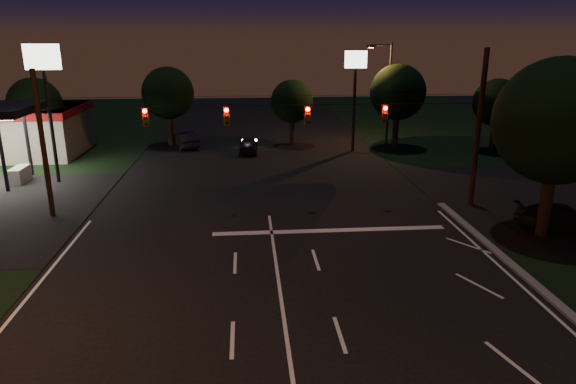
{
  "coord_description": "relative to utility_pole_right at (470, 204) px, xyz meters",
  "views": [
    {
      "loc": [
        -1.2,
        -12.88,
        9.66
      ],
      "look_at": [
        0.61,
        8.7,
        3.0
      ],
      "focal_mm": 32.0,
      "sensor_mm": 36.0,
      "label": 1
    }
  ],
  "objects": [
    {
      "name": "ground",
      "position": [
        -12.0,
        -15.0,
        0.0
      ],
      "size": [
        140.0,
        140.0,
        0.0
      ],
      "primitive_type": "plane",
      "color": "black",
      "rests_on": "ground"
    },
    {
      "name": "stop_bar",
      "position": [
        -9.0,
        -3.5,
        0.01
      ],
      "size": [
        12.0,
        0.5,
        0.01
      ],
      "primitive_type": "cube",
      "color": "silver",
      "rests_on": "ground"
    },
    {
      "name": "utility_pole_right",
      "position": [
        0.0,
        0.0,
        0.0
      ],
      "size": [
        0.3,
        0.3,
        9.0
      ],
      "primitive_type": "cylinder",
      "color": "black",
      "rests_on": "ground"
    },
    {
      "name": "utility_pole_left",
      "position": [
        -24.0,
        0.0,
        0.0
      ],
      "size": [
        0.28,
        0.28,
        8.0
      ],
      "primitive_type": "cylinder",
      "color": "black",
      "rests_on": "ground"
    },
    {
      "name": "signal_span",
      "position": [
        -12.0,
        -0.04,
        5.5
      ],
      "size": [
        24.0,
        0.4,
        1.56
      ],
      "color": "black",
      "rests_on": "ground"
    },
    {
      "name": "pole_sign_left_near",
      "position": [
        -26.0,
        7.0,
        6.98
      ],
      "size": [
        2.2,
        0.3,
        9.1
      ],
      "color": "black",
      "rests_on": "ground"
    },
    {
      "name": "pole_sign_right",
      "position": [
        -4.0,
        15.0,
        6.24
      ],
      "size": [
        1.8,
        0.3,
        8.4
      ],
      "color": "black",
      "rests_on": "ground"
    },
    {
      "name": "street_light_right_far",
      "position": [
        -0.76,
        17.0,
        5.24
      ],
      "size": [
        2.2,
        0.35,
        9.0
      ],
      "color": "black",
      "rests_on": "ground"
    },
    {
      "name": "tree_right_near",
      "position": [
        1.53,
        -4.83,
        5.68
      ],
      "size": [
        6.0,
        6.0,
        8.76
      ],
      "color": "black",
      "rests_on": "ground"
    },
    {
      "name": "tree_far_a",
      "position": [
        -29.98,
        15.12,
        4.26
      ],
      "size": [
        4.2,
        4.2,
        6.42
      ],
      "color": "black",
      "rests_on": "ground"
    },
    {
      "name": "tree_far_b",
      "position": [
        -19.98,
        19.13,
        4.61
      ],
      "size": [
        4.6,
        4.6,
        6.98
      ],
      "color": "black",
      "rests_on": "ground"
    },
    {
      "name": "tree_far_c",
      "position": [
        -8.98,
        18.1,
        3.9
      ],
      "size": [
        3.8,
        3.8,
        5.86
      ],
      "color": "black",
      "rests_on": "ground"
    },
    {
      "name": "tree_far_d",
      "position": [
        0.02,
        16.13,
        4.83
      ],
      "size": [
        4.8,
        4.8,
        7.3
      ],
      "color": "black",
      "rests_on": "ground"
    },
    {
      "name": "tree_far_e",
      "position": [
        8.02,
        14.11,
        4.11
      ],
      "size": [
        4.0,
        4.0,
        6.18
      ],
      "color": "black",
      "rests_on": "ground"
    },
    {
      "name": "car_oncoming_a",
      "position": [
        -13.0,
        15.05,
        0.65
      ],
      "size": [
        1.74,
        3.91,
        1.31
      ],
      "primitive_type": "imported",
      "rotation": [
        0.0,
        0.0,
        3.09
      ],
      "color": "black",
      "rests_on": "ground"
    },
    {
      "name": "car_oncoming_b",
      "position": [
        -18.6,
        17.89,
        0.73
      ],
      "size": [
        2.89,
        4.68,
        1.46
      ],
      "primitive_type": "imported",
      "rotation": [
        0.0,
        0.0,
        3.47
      ],
      "color": "black",
      "rests_on": "ground"
    },
    {
      "name": "car_cross",
      "position": [
        2.94,
        -4.39,
        0.66
      ],
      "size": [
        4.88,
        2.85,
        1.33
      ],
      "primitive_type": "imported",
      "rotation": [
        0.0,
        0.0,
        1.34
      ],
      "color": "black",
      "rests_on": "ground"
    }
  ]
}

